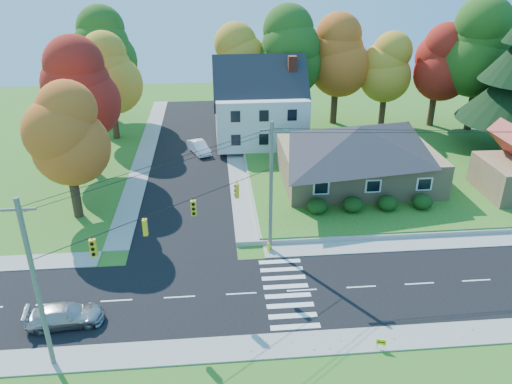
% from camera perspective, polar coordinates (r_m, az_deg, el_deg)
% --- Properties ---
extents(ground, '(120.00, 120.00, 0.00)m').
position_cam_1_polar(ground, '(33.61, 5.26, -11.14)').
color(ground, '#3D7923').
extents(road_main, '(90.00, 8.00, 0.02)m').
position_cam_1_polar(road_main, '(33.61, 5.26, -11.12)').
color(road_main, black).
rests_on(road_main, ground).
extents(road_cross, '(8.00, 44.00, 0.02)m').
position_cam_1_polar(road_cross, '(56.20, -7.50, 4.42)').
color(road_cross, black).
rests_on(road_cross, ground).
extents(sidewalk_north, '(90.00, 2.00, 0.08)m').
position_cam_1_polar(sidewalk_north, '(37.65, 3.94, -6.58)').
color(sidewalk_north, '#9C9A90').
rests_on(sidewalk_north, ground).
extents(sidewalk_south, '(90.00, 2.00, 0.08)m').
position_cam_1_polar(sidewalk_south, '(29.81, 7.00, -16.77)').
color(sidewalk_south, '#9C9A90').
rests_on(sidewalk_south, ground).
extents(lawn, '(30.00, 30.00, 0.50)m').
position_cam_1_polar(lawn, '(54.62, 14.94, 3.39)').
color(lawn, '#3D7923').
rests_on(lawn, ground).
extents(ranch_house, '(14.60, 10.60, 5.40)m').
position_cam_1_polar(ranch_house, '(47.58, 11.59, 4.36)').
color(ranch_house, tan).
rests_on(ranch_house, lawn).
extents(colonial_house, '(10.40, 8.40, 9.60)m').
position_cam_1_polar(colonial_house, '(56.87, 0.52, 9.75)').
color(colonial_house, silver).
rests_on(colonial_house, lawn).
extents(hedge_row, '(10.70, 1.70, 1.27)m').
position_cam_1_polar(hedge_row, '(42.88, 12.94, -1.30)').
color(hedge_row, '#163A10').
rests_on(hedge_row, lawn).
extents(traffic_infrastructure, '(38.10, 10.66, 10.00)m').
position_cam_1_polar(traffic_infrastructure, '(31.97, 4.94, -2.28)').
color(traffic_infrastructure, '#666059').
rests_on(traffic_infrastructure, ground).
extents(tree_lot_0, '(6.72, 6.72, 12.51)m').
position_cam_1_polar(tree_lot_0, '(61.68, -1.99, 14.54)').
color(tree_lot_0, '#3F2A19').
rests_on(tree_lot_0, lawn).
extents(tree_lot_1, '(7.84, 7.84, 14.60)m').
position_cam_1_polar(tree_lot_1, '(61.10, 3.90, 15.64)').
color(tree_lot_1, '#3F2A19').
rests_on(tree_lot_1, lawn).
extents(tree_lot_2, '(7.28, 7.28, 13.56)m').
position_cam_1_polar(tree_lot_2, '(63.38, 9.29, 15.13)').
color(tree_lot_2, '#3F2A19').
rests_on(tree_lot_2, lawn).
extents(tree_lot_3, '(6.16, 6.16, 11.47)m').
position_cam_1_polar(tree_lot_3, '(64.41, 14.76, 13.62)').
color(tree_lot_3, '#3F2A19').
rests_on(tree_lot_3, lawn).
extents(tree_lot_4, '(6.72, 6.72, 12.51)m').
position_cam_1_polar(tree_lot_4, '(65.64, 20.19, 13.72)').
color(tree_lot_4, '#3F2A19').
rests_on(tree_lot_4, lawn).
extents(tree_lot_5, '(8.40, 8.40, 15.64)m').
position_cam_1_polar(tree_lot_5, '(65.37, 24.47, 14.75)').
color(tree_lot_5, '#3F2A19').
rests_on(tree_lot_5, lawn).
extents(tree_west_0, '(6.16, 6.16, 11.47)m').
position_cam_1_polar(tree_west_0, '(42.16, -20.96, 6.04)').
color(tree_west_0, '#3F2A19').
rests_on(tree_west_0, ground).
extents(tree_west_1, '(7.28, 7.28, 13.56)m').
position_cam_1_polar(tree_west_1, '(51.37, -19.59, 11.06)').
color(tree_west_1, '#3F2A19').
rests_on(tree_west_1, ground).
extents(tree_west_2, '(6.72, 6.72, 12.51)m').
position_cam_1_polar(tree_west_2, '(60.83, -16.48, 12.91)').
color(tree_west_2, '#3F2A19').
rests_on(tree_west_2, ground).
extents(tree_west_3, '(7.84, 7.84, 14.60)m').
position_cam_1_polar(tree_west_3, '(68.70, -17.15, 15.29)').
color(tree_west_3, '#3F2A19').
rests_on(tree_west_3, ground).
extents(silver_sedan, '(4.62, 2.24, 1.30)m').
position_cam_1_polar(silver_sedan, '(32.51, -21.02, -13.00)').
color(silver_sedan, '#B0B0B0').
rests_on(silver_sedan, road_main).
extents(white_car, '(2.86, 4.34, 1.35)m').
position_cam_1_polar(white_car, '(55.88, -6.54, 5.10)').
color(white_car, white).
rests_on(white_car, road_cross).
extents(fire_hydrant, '(0.45, 0.35, 0.79)m').
position_cam_1_polar(fire_hydrant, '(37.23, 1.44, -6.32)').
color(fire_hydrant, yellow).
rests_on(fire_hydrant, ground).
extents(yard_sign, '(0.52, 0.20, 0.67)m').
position_cam_1_polar(yard_sign, '(29.82, 14.11, -16.33)').
color(yard_sign, black).
rests_on(yard_sign, ground).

